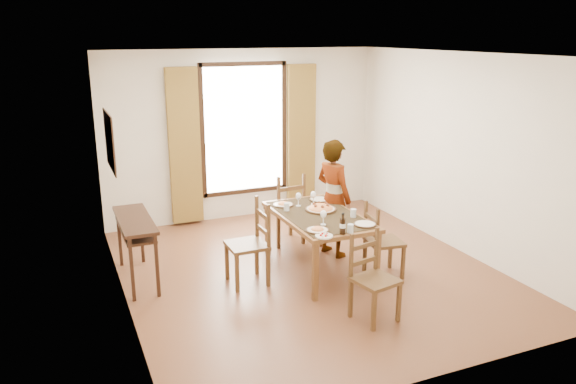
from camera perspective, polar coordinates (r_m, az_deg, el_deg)
name	(u,v)px	position (r m, az deg, el deg)	size (l,w,h in m)	color
ground	(309,271)	(7.24, 2.11, -8.07)	(5.00, 5.00, 0.00)	#552A1A
room_shell	(305,151)	(6.87, 1.74, 4.16)	(4.60, 5.10, 2.74)	beige
console_table	(135,227)	(7.00, -15.27, -3.49)	(0.38, 1.20, 0.80)	black
dining_table	(319,219)	(7.03, 3.15, -2.80)	(0.93, 1.60, 0.76)	brown
chair_west	(250,245)	(6.77, -3.90, -5.44)	(0.46, 0.46, 1.03)	brown
chair_north	(286,211)	(8.02, -0.22, -1.90)	(0.49, 0.49, 1.04)	brown
chair_south	(373,280)	(6.03, 8.64, -8.82)	(0.49, 0.49, 0.94)	brown
chair_east	(382,243)	(7.06, 9.51, -5.10)	(0.46, 0.46, 0.94)	brown
man	(334,198)	(7.54, 4.65, -0.62)	(0.54, 0.67, 1.60)	gray
plate_sw	(317,229)	(6.42, 3.01, -3.75)	(0.27, 0.27, 0.05)	silver
plate_se	(365,223)	(6.67, 7.83, -3.13)	(0.27, 0.27, 0.05)	silver
plate_nw	(283,203)	(7.34, -0.48, -1.17)	(0.27, 0.27, 0.05)	silver
plate_ne	(319,198)	(7.58, 3.20, -0.65)	(0.27, 0.27, 0.05)	silver
pasta_platter	(321,207)	(7.14, 3.34, -1.50)	(0.40, 0.40, 0.10)	#BA5B17
caprese_plate	(324,235)	(6.25, 3.68, -4.39)	(0.20, 0.20, 0.04)	silver
wine_glass_a	(323,217)	(6.60, 3.61, -2.60)	(0.08, 0.08, 0.18)	white
wine_glass_b	(313,198)	(7.37, 2.60, -0.60)	(0.08, 0.08, 0.18)	white
wine_glass_c	(298,199)	(7.30, 1.07, -0.75)	(0.08, 0.08, 0.18)	white
tumbler_a	(353,213)	(6.93, 6.66, -2.14)	(0.07, 0.07, 0.10)	silver
tumbler_b	(287,207)	(7.12, -0.14, -1.52)	(0.07, 0.07, 0.10)	silver
tumbler_c	(350,229)	(6.39, 6.36, -3.71)	(0.07, 0.07, 0.10)	silver
wine_bottle	(343,223)	(6.32, 5.58, -3.20)	(0.07, 0.07, 0.25)	black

